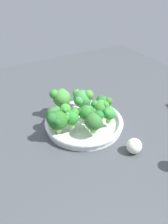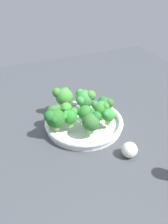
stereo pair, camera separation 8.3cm
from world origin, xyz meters
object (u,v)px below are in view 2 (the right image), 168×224
object	(u,v)px
broccoli_floret_2	(86,113)
broccoli_floret_8	(54,112)
broccoli_floret_9	(101,109)
broccoli_floret_3	(66,109)
broccoli_floret_4	(108,115)
broccoli_floret_6	(105,104)
broccoli_floret_7	(70,116)
garlic_bulb	(129,150)
bowl	(84,123)
broccoli_floret_0	(84,98)
broccoli_floret_10	(55,118)
broccoli_floret_1	(92,121)
broccoli_floret_5	(64,96)

from	to	relation	value
broccoli_floret_2	broccoli_floret_8	distance (cm)	11.22
broccoli_floret_9	broccoli_floret_3	bearing A→B (deg)	-32.05
broccoli_floret_4	broccoli_floret_6	xyz separation A→B (cm)	(-2.17, -6.45, 0.16)
broccoli_floret_4	broccoli_floret_8	distance (cm)	18.37
broccoli_floret_7	garlic_bulb	world-z (taller)	broccoli_floret_7
broccoli_floret_3	broccoli_floret_4	world-z (taller)	broccoli_floret_4
broccoli_floret_3	broccoli_floret_4	bearing A→B (deg)	137.62
bowl	broccoli_floret_0	bearing A→B (deg)	-113.97
bowl	broccoli_floret_4	world-z (taller)	broccoli_floret_4
broccoli_floret_10	broccoli_floret_6	bearing A→B (deg)	-172.83
broccoli_floret_1	broccoli_floret_4	bearing A→B (deg)	-165.87
broccoli_floret_4	broccoli_floret_3	bearing A→B (deg)	-42.38
broccoli_floret_4	broccoli_floret_9	distance (cm)	3.82
garlic_bulb	broccoli_floret_1	bearing A→B (deg)	-59.39
bowl	broccoli_floret_6	size ratio (longest dim) A/B	4.35
broccoli_floret_1	broccoli_floret_5	world-z (taller)	broccoli_floret_5
broccoli_floret_3	broccoli_floret_5	xyz separation A→B (cm)	(-1.32, -5.85, 1.77)
bowl	broccoli_floret_8	size ratio (longest dim) A/B	5.00
broccoli_floret_2	broccoli_floret_10	size ratio (longest dim) A/B	0.89
bowl	broccoli_floret_8	world-z (taller)	broccoli_floret_8
broccoli_floret_0	garlic_bulb	size ratio (longest dim) A/B	1.56
broccoli_floret_8	garlic_bulb	world-z (taller)	broccoli_floret_8
bowl	broccoli_floret_8	distance (cm)	11.33
bowl	garlic_bulb	xyz separation A→B (cm)	(-6.58, 19.14, 0.80)
broccoli_floret_2	garlic_bulb	world-z (taller)	broccoli_floret_2
broccoli_floret_1	garlic_bulb	bearing A→B (deg)	120.61
broccoli_floret_2	broccoli_floret_1	bearing A→B (deg)	90.22
broccoli_floret_2	broccoli_floret_10	world-z (taller)	broccoli_floret_10
broccoli_floret_10	garlic_bulb	distance (cm)	25.22
bowl	broccoli_floret_4	xyz separation A→B (cm)	(-6.11, 5.77, 5.15)
broccoli_floret_4	broccoli_floret_6	bearing A→B (deg)	-108.58
broccoli_floret_1	broccoli_floret_10	world-z (taller)	broccoli_floret_10
broccoli_floret_6	broccoli_floret_9	world-z (taller)	broccoli_floret_9
broccoli_floret_1	broccoli_floret_7	world-z (taller)	broccoli_floret_1
bowl	garlic_bulb	distance (cm)	20.25
broccoli_floret_6	broccoli_floret_9	distance (cm)	4.08
broccoli_floret_9	broccoli_floret_10	bearing A→B (deg)	-1.25
broccoli_floret_6	broccoli_floret_8	distance (cm)	18.12
bowl	broccoli_floret_2	xyz separation A→B (cm)	(0.38, 2.57, 5.81)
broccoli_floret_4	garlic_bulb	xyz separation A→B (cm)	(-0.47, 13.37, -4.35)
garlic_bulb	broccoli_floret_9	bearing A→B (deg)	-85.80
broccoli_floret_1	broccoli_floret_2	xyz separation A→B (cm)	(0.02, -4.83, 0.04)
broccoli_floret_8	broccoli_floret_5	bearing A→B (deg)	-132.35
broccoli_floret_10	broccoli_floret_7	bearing A→B (deg)	179.25
broccoli_floret_6	broccoli_floret_0	bearing A→B (deg)	-46.83
broccoli_floret_4	broccoli_floret_5	xyz separation A→B (cm)	(9.80, -16.00, 1.18)
broccoli_floret_0	broccoli_floret_8	xyz separation A→B (cm)	(12.43, 2.66, -1.12)
broccoli_floret_2	broccoli_floret_4	bearing A→B (deg)	153.79
bowl	broccoli_floret_1	world-z (taller)	broccoli_floret_1
broccoli_floret_3	broccoli_floret_5	distance (cm)	6.25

